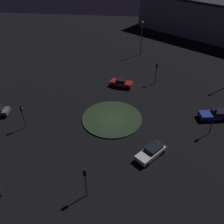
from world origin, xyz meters
TOP-DOWN VIEW (x-y plane):
  - ground_plane at (0.00, 0.00)m, footprint 114.38×114.38m
  - roundabout_island at (0.00, 0.00)m, footprint 9.43×9.43m
  - car_blue at (15.83, 1.81)m, footprint 4.32×2.71m
  - car_white at (5.90, -7.29)m, footprint 4.19×4.44m
  - car_red at (0.72, 10.25)m, footprint 4.39×2.78m
  - traffic_light_west at (-12.65, -3.45)m, footprint 0.39×0.35m
  - traffic_light_east at (14.49, -1.87)m, footprint 0.37×0.33m
  - traffic_light_northeast at (7.08, 12.02)m, footprint 0.37×0.40m
  - traffic_light_south at (-1.35, -14.08)m, footprint 0.32×0.37m
  - streetlamp_north at (4.09, 25.42)m, footprint 0.51×0.51m
  - store_building at (20.85, 41.08)m, footprint 35.25×28.98m

SIDE VIEW (x-z plane):
  - ground_plane at x=0.00m, z-range 0.00..0.00m
  - roundabout_island at x=0.00m, z-range 0.00..0.20m
  - car_white at x=5.90m, z-range 0.03..1.46m
  - car_blue at x=15.83m, z-range 0.04..1.51m
  - car_red at x=0.72m, z-range 0.00..1.57m
  - traffic_light_west at x=-12.65m, z-range 0.85..4.85m
  - traffic_light_northeast at x=7.08m, z-range 0.89..5.08m
  - traffic_light_south at x=-1.35m, z-range 0.91..5.24m
  - traffic_light_east at x=14.49m, z-range 0.91..5.27m
  - store_building at x=20.85m, z-range 0.00..9.68m
  - streetlamp_north at x=4.09m, z-range 1.19..8.98m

